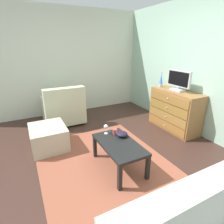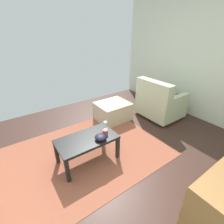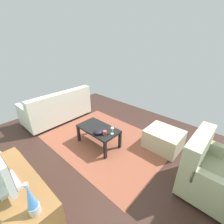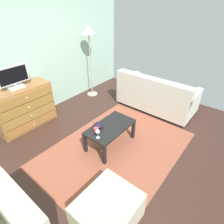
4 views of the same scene
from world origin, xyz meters
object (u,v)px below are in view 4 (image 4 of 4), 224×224
Objects in this scene: tv at (13,77)px; coffee_table at (110,129)px; bowl_decorative at (98,125)px; dresser at (24,108)px; ottoman at (108,212)px; couch_large at (156,96)px; standing_lamp at (89,37)px; wine_glass at (98,132)px; mug at (96,130)px.

coffee_table is (0.64, -1.74, -0.71)m from tv.
tv is 3.28× the size of bowl_decorative.
ottoman is at bearing -99.97° from dresser.
bowl_decorative is 1.82m from couch_large.
bowl_decorative reaches higher than coffee_table.
dresser is at bearing -53.66° from tv.
dresser is at bearing 178.52° from standing_lamp.
couch_large is (2.01, 0.03, -0.20)m from wine_glass.
wine_glass is at bearing -179.25° from couch_large.
wine_glass is 1.38× the size of mug.
dresser reaches higher than mug.
couch_large reaches higher than coffee_table.
ottoman is (-0.92, -0.98, -0.25)m from bowl_decorative.
tv is 1.81m from mug.
dresser reaches higher than couch_large.
dresser reaches higher than bowl_decorative.
tv reaches higher than wine_glass.
standing_lamp is (1.61, 1.71, 0.96)m from wine_glass.
couch_large reaches higher than wine_glass.
dresser is 7.11× the size of wine_glass.
standing_lamp is at bearing 47.36° from bowl_decorative.
standing_lamp reaches higher than couch_large.
coffee_table is at bearing 6.48° from wine_glass.
standing_lamp is at bearing 47.21° from ottoman.
standing_lamp is at bearing -1.48° from dresser.
wine_glass is at bearing -173.52° from coffee_table.
mug is at bearing 177.23° from couch_large.
coffee_table is 0.30m from mug.
bowl_decorative is 0.10× the size of standing_lamp.
mug is 1.93m from couch_large.
tv is at bearing 142.59° from couch_large.
couch_large is at bearing 0.75° from wine_glass.
coffee_table is 5.14× the size of bowl_decorative.
mug reaches higher than ottoman.
couch_large reaches higher than mug.
couch_large is at bearing 16.91° from ottoman.
couch_large is 2.08m from standing_lamp.
dresser is 1.60× the size of ottoman.
coffee_table is at bearing -16.13° from mug.
standing_lamp reaches higher than wine_glass.
bowl_decorative is 0.10× the size of couch_large.
standing_lamp is (1.25, 1.67, 1.13)m from coffee_table.
ottoman is 3.66m from standing_lamp.
wine_glass reaches higher than mug.
coffee_table is 2.37m from standing_lamp.
mug is at bearing -77.91° from dresser.
coffee_table is at bearing -42.27° from bowl_decorative.
tv reaches higher than couch_large.
coffee_table is 1.27× the size of ottoman.
mug is (0.09, 0.12, -0.07)m from wine_glass.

